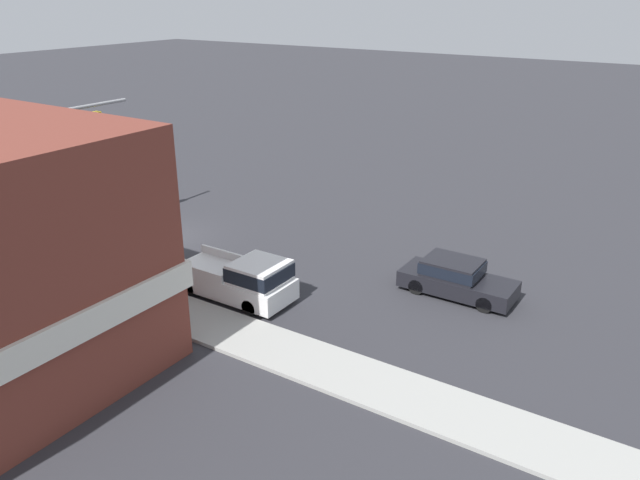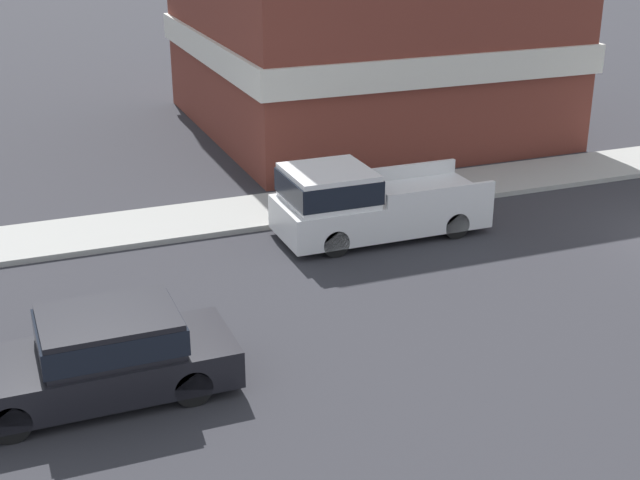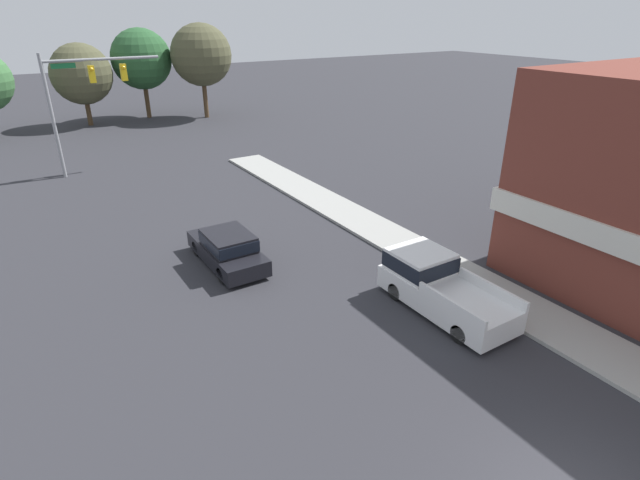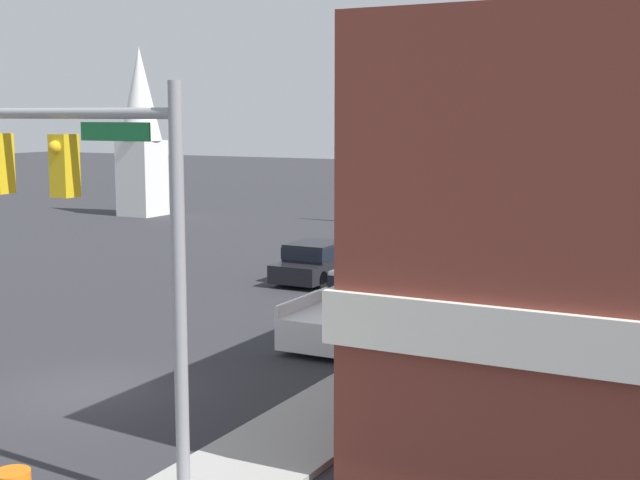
% 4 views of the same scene
% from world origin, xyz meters
% --- Properties ---
extents(far_signal_assembly, '(7.13, 0.49, 7.66)m').
position_xyz_m(far_signal_assembly, '(-3.98, 32.24, 5.52)').
color(far_signal_assembly, gray).
rests_on(far_signal_assembly, ground).
extents(car_lead, '(1.90, 4.72, 1.52)m').
position_xyz_m(car_lead, '(-1.89, 14.86, 0.79)').
color(car_lead, black).
rests_on(car_lead, ground).
extents(pickup_truck_parked, '(2.10, 5.20, 1.84)m').
position_xyz_m(pickup_truck_parked, '(3.25, 7.71, 0.91)').
color(pickup_truck_parked, black).
rests_on(pickup_truck_parked, ground).
extents(backdrop_tree_left_mid, '(5.45, 5.45, 7.39)m').
position_xyz_m(backdrop_tree_left_mid, '(-1.69, 48.80, 4.66)').
color(backdrop_tree_left_mid, '#4C3823').
rests_on(backdrop_tree_left_mid, ground).
extents(backdrop_tree_center, '(5.76, 5.76, 8.53)m').
position_xyz_m(backdrop_tree_center, '(4.07, 49.68, 5.64)').
color(backdrop_tree_center, '#4C3823').
rests_on(backdrop_tree_center, ground).
extents(backdrop_tree_right_mid, '(5.89, 5.89, 8.97)m').
position_xyz_m(backdrop_tree_right_mid, '(9.07, 46.54, 6.01)').
color(backdrop_tree_right_mid, '#4C3823').
rests_on(backdrop_tree_right_mid, ground).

